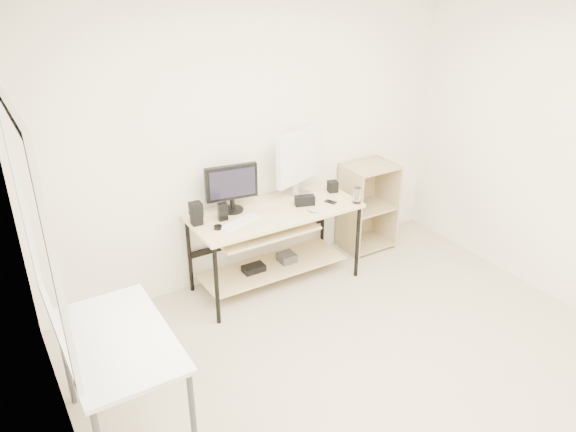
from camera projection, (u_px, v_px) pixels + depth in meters
The scene contains 16 objects.
room at pixel (389, 227), 3.33m from camera, with size 4.01×4.01×2.62m.
desk at pixel (272, 232), 4.97m from camera, with size 1.50×0.65×0.75m.
side_table at pixel (119, 349), 3.33m from camera, with size 0.60×1.00×0.75m.
shelf_unit at pixel (365, 205), 5.68m from camera, with size 0.50×0.40×0.90m.
black_monitor at pixel (231, 185), 4.76m from camera, with size 0.46×0.19×0.42m.
white_imac at pixel (299, 159), 5.04m from camera, with size 0.55×0.24×0.60m.
keyboard at pixel (240, 222), 4.65m from camera, with size 0.38×0.11×0.01m, color white.
mouse at pixel (313, 210), 4.84m from camera, with size 0.06×0.10×0.03m, color #B1B1B6.
center_speaker at pixel (305, 201), 4.96m from camera, with size 0.17×0.08×0.09m, color black.
speaker_left at pixel (196, 213), 4.59m from camera, with size 0.10×0.10×0.19m.
speaker_right at pixel (333, 186), 5.22m from camera, with size 0.09×0.09×0.10m, color black.
audio_controller at pixel (223, 212), 4.67m from camera, with size 0.08×0.05×0.16m, color black.
volume_puck at pixel (218, 227), 4.55m from camera, with size 0.07×0.07×0.03m, color black.
smartphone at pixel (331, 202), 5.02m from camera, with size 0.06×0.11×0.01m, color black.
coaster at pixel (357, 203), 5.01m from camera, with size 0.09×0.09×0.01m, color #A6704B.
drinking_glass at pixel (357, 195), 4.98m from camera, with size 0.07×0.07×0.14m, color white.
Camera 1 is at (-2.19, -2.19, 2.83)m, focal length 35.00 mm.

